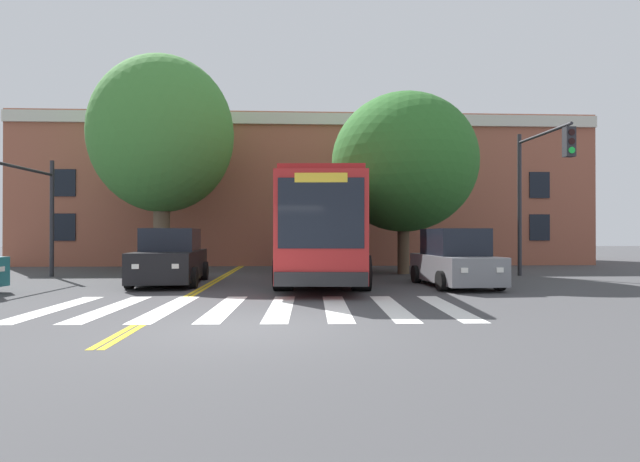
% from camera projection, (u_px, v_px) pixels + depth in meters
% --- Properties ---
extents(ground_plane, '(120.00, 120.00, 0.00)m').
position_uv_depth(ground_plane, '(248.00, 328.00, 8.84)').
color(ground_plane, '#424244').
extents(crosswalk, '(9.44, 4.33, 0.01)m').
position_uv_depth(crosswalk, '(253.00, 308.00, 11.20)').
color(crosswalk, white).
rests_on(crosswalk, ground).
extents(lane_line_yellow_inner, '(0.12, 36.00, 0.01)m').
position_uv_depth(lane_line_yellow_inner, '(238.00, 267.00, 25.10)').
color(lane_line_yellow_inner, gold).
rests_on(lane_line_yellow_inner, ground).
extents(lane_line_yellow_outer, '(0.12, 36.00, 0.01)m').
position_uv_depth(lane_line_yellow_outer, '(241.00, 267.00, 25.10)').
color(lane_line_yellow_outer, gold).
rests_on(lane_line_yellow_outer, ground).
extents(city_bus, '(3.39, 11.91, 3.47)m').
position_uv_depth(city_bus, '(324.00, 229.00, 18.32)').
color(city_bus, '#B22323').
rests_on(city_bus, ground).
extents(car_black_near_lane, '(2.36, 4.81, 1.86)m').
position_uv_depth(car_black_near_lane, '(171.00, 259.00, 16.70)').
color(car_black_near_lane, black).
rests_on(car_black_near_lane, ground).
extents(car_grey_far_lane, '(2.18, 4.13, 1.84)m').
position_uv_depth(car_grey_far_lane, '(455.00, 260.00, 15.88)').
color(car_grey_far_lane, slate).
rests_on(car_grey_far_lane, ground).
extents(car_white_behind_bus, '(2.61, 5.01, 2.32)m').
position_uv_depth(car_white_behind_bus, '(318.00, 245.00, 27.36)').
color(car_white_behind_bus, white).
rests_on(car_white_behind_bus, ground).
extents(traffic_light_near_corner, '(0.40, 3.66, 5.70)m').
position_uv_depth(traffic_light_near_corner, '(538.00, 175.00, 18.67)').
color(traffic_light_near_corner, '#28282D').
rests_on(traffic_light_near_corner, ground).
extents(traffic_light_far_corner, '(0.41, 4.34, 4.55)m').
position_uv_depth(traffic_light_far_corner, '(23.00, 196.00, 17.61)').
color(traffic_light_far_corner, '#28282D').
rests_on(traffic_light_far_corner, ground).
extents(street_tree_curbside_large, '(7.58, 7.95, 7.59)m').
position_uv_depth(street_tree_curbside_large, '(403.00, 163.00, 20.99)').
color(street_tree_curbside_large, brown).
rests_on(street_tree_curbside_large, ground).
extents(street_tree_curbside_small, '(8.91, 8.95, 9.49)m').
position_uv_depth(street_tree_curbside_small, '(162.00, 135.00, 21.94)').
color(street_tree_curbside_small, brown).
rests_on(street_tree_curbside_small, ground).
extents(building_facade, '(31.11, 9.37, 8.12)m').
position_uv_depth(building_facade, '(306.00, 195.00, 30.73)').
color(building_facade, '#9E5642').
rests_on(building_facade, ground).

